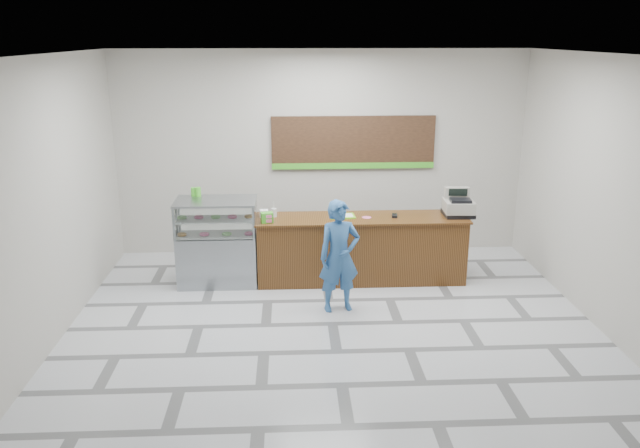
{
  "coord_description": "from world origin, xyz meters",
  "views": [
    {
      "loc": [
        -0.55,
        -7.59,
        3.73
      ],
      "look_at": [
        -0.12,
        0.9,
        1.13
      ],
      "focal_mm": 35.0,
      "sensor_mm": 36.0,
      "label": 1
    }
  ],
  "objects_px": {
    "sales_counter": "(361,249)",
    "cash_register": "(458,206)",
    "serving_tray": "(342,216)",
    "display_case": "(217,241)",
    "customer": "(339,256)"
  },
  "relations": [
    {
      "from": "display_case",
      "to": "sales_counter",
      "type": "bearing_deg",
      "value": 0.0
    },
    {
      "from": "sales_counter",
      "to": "customer",
      "type": "distance_m",
      "value": 1.19
    },
    {
      "from": "sales_counter",
      "to": "cash_register",
      "type": "height_order",
      "value": "cash_register"
    },
    {
      "from": "cash_register",
      "to": "customer",
      "type": "height_order",
      "value": "customer"
    },
    {
      "from": "customer",
      "to": "serving_tray",
      "type": "bearing_deg",
      "value": 71.71
    },
    {
      "from": "sales_counter",
      "to": "cash_register",
      "type": "relative_size",
      "value": 6.66
    },
    {
      "from": "sales_counter",
      "to": "serving_tray",
      "type": "bearing_deg",
      "value": 171.17
    },
    {
      "from": "serving_tray",
      "to": "customer",
      "type": "bearing_deg",
      "value": -99.74
    },
    {
      "from": "cash_register",
      "to": "serving_tray",
      "type": "relative_size",
      "value": 1.22
    },
    {
      "from": "display_case",
      "to": "cash_register",
      "type": "relative_size",
      "value": 2.72
    },
    {
      "from": "display_case",
      "to": "serving_tray",
      "type": "distance_m",
      "value": 1.96
    },
    {
      "from": "sales_counter",
      "to": "serving_tray",
      "type": "distance_m",
      "value": 0.6
    },
    {
      "from": "display_case",
      "to": "serving_tray",
      "type": "relative_size",
      "value": 3.32
    },
    {
      "from": "sales_counter",
      "to": "customer",
      "type": "xyz_separation_m",
      "value": [
        -0.43,
        -1.08,
        0.28
      ]
    },
    {
      "from": "cash_register",
      "to": "customer",
      "type": "xyz_separation_m",
      "value": [
        -1.93,
        -1.11,
        -0.4
      ]
    }
  ]
}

